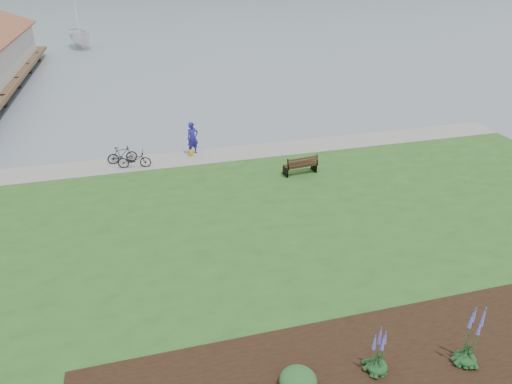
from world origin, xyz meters
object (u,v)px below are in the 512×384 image
at_px(park_bench, 301,165).
at_px(person, 192,136).
at_px(sailboat, 82,48).
at_px(bicycle_a, 134,160).

height_order(park_bench, person, person).
height_order(person, sailboat, sailboat).
height_order(park_bench, bicycle_a, park_bench).
relative_size(bicycle_a, sailboat, 0.07).
relative_size(park_bench, sailboat, 0.07).
distance_m(park_bench, sailboat, 46.61).
bearing_deg(bicycle_a, sailboat, 16.38).
height_order(bicycle_a, sailboat, sailboat).
bearing_deg(bicycle_a, park_bench, -101.46).
xyz_separation_m(park_bench, bicycle_a, (-8.70, 3.17, -0.07)).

